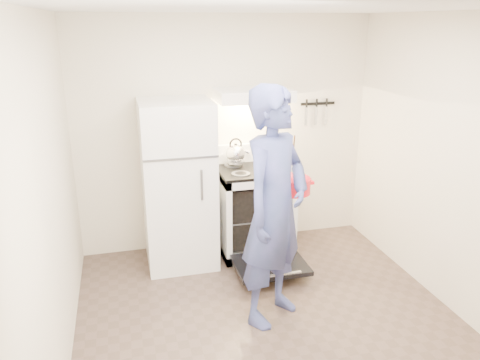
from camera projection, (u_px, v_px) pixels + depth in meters
name	position (u px, v px, depth m)	size (l,w,h in m)	color
floor	(277.00, 333.00, 3.81)	(3.60, 3.60, 0.00)	brown
back_wall	(226.00, 135.00, 5.06)	(3.20, 0.02, 2.50)	beige
refrigerator	(178.00, 184.00, 4.73)	(0.70, 0.70, 1.70)	white
stove_body	(254.00, 211.00, 5.07)	(0.76, 0.65, 0.92)	white
cooktop	(254.00, 170.00, 4.92)	(0.76, 0.65, 0.03)	black
backsplash	(247.00, 152.00, 5.14)	(0.76, 0.07, 0.20)	white
oven_door	(270.00, 265.00, 4.63)	(0.70, 0.54, 0.04)	black
oven_rack	(254.00, 213.00, 5.08)	(0.60, 0.52, 0.01)	slate
range_hood	(253.00, 95.00, 4.74)	(0.76, 0.50, 0.12)	white
knife_strip	(318.00, 103.00, 5.20)	(0.40, 0.02, 0.03)	black
pizza_stone	(246.00, 211.00, 5.10)	(0.32, 0.32, 0.02)	olive
tea_kettle	(236.00, 152.00, 4.94)	(0.25, 0.21, 0.31)	#BBBBC0
utensil_jar	(292.00, 164.00, 4.72)	(0.09, 0.09, 0.13)	silver
person	(275.00, 209.00, 3.75)	(0.72, 0.47, 1.98)	navy
dutch_oven	(294.00, 186.00, 4.14)	(0.36, 0.29, 0.23)	red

